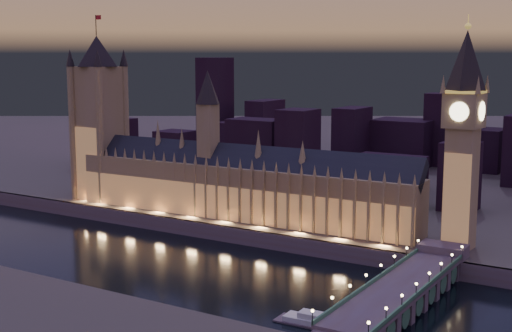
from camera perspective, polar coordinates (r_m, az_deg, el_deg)
The scene contains 9 objects.
ground_plane at distance 331.53m, azimuth -5.79°, elevation -7.71°, with size 2000.00×2000.00×0.00m, color black.
north_bank at distance 800.70m, azimuth 17.44°, elevation 2.06°, with size 2000.00×960.00×8.00m, color #424237.
embankment_wall at distance 362.59m, azimuth -1.84°, elevation -5.54°, with size 2000.00×2.50×8.00m, color brown.
palace_of_westminster at distance 380.46m, azimuth -1.49°, elevation -1.40°, with size 202.00×25.50×78.00m.
victoria_tower at distance 437.85m, azimuth -12.47°, elevation 4.47°, with size 31.68×31.68×109.39m.
elizabeth_tower at distance 326.32m, azimuth 16.28°, elevation 3.47°, with size 18.00×18.00×103.62m.
westminster_bridge at distance 277.77m, azimuth 11.71°, elevation -9.90°, with size 19.95×113.00×15.90m.
river_boat at distance 256.67m, azimuth 5.60°, elevation -12.41°, with size 37.84×10.20×4.50m.
city_backdrop at distance 528.39m, azimuth 14.21°, elevation 1.82°, with size 481.99×215.63×83.13m.
Camera 1 is at (193.97, -251.49, 95.09)m, focal length 50.00 mm.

